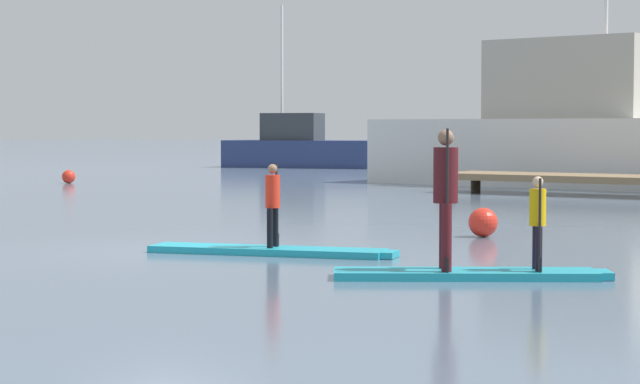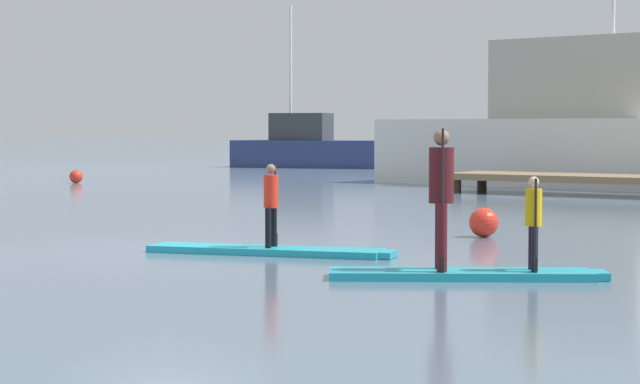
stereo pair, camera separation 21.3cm
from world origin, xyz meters
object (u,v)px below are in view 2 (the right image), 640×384
at_px(paddler_child_solo, 271,200).
at_px(motor_boat_small_navy, 311,148).
at_px(paddleboard_far, 467,274).
at_px(paddler_adult, 441,190).
at_px(mooring_buoy_mid, 484,222).
at_px(paddler_child_front, 534,218).
at_px(paddleboard_near, 270,251).
at_px(fishing_boat_white_large, 576,134).
at_px(mooring_buoy_near, 76,177).

bearing_deg(paddler_child_solo, motor_boat_small_navy, 124.07).
relative_size(paddler_child_solo, paddleboard_far, 0.39).
bearing_deg(paddler_adult, mooring_buoy_mid, 111.50).
bearing_deg(paddler_child_front, mooring_buoy_mid, 122.89).
height_order(paddler_adult, mooring_buoy_mid, paddler_adult).
bearing_deg(paddler_child_front, motor_boat_small_navy, 128.77).
distance_m(paddleboard_near, paddler_adult, 3.62).
xyz_separation_m(paddler_adult, paddler_child_front, (0.92, 0.59, -0.34)).
relative_size(paddleboard_far, paddler_adult, 1.83).
bearing_deg(fishing_boat_white_large, paddleboard_near, -78.97).
xyz_separation_m(paddleboard_near, paddler_adult, (3.32, -1.04, 1.01)).
distance_m(motor_boat_small_navy, mooring_buoy_near, 16.79).
height_order(paddler_adult, mooring_buoy_near, paddler_adult).
bearing_deg(paddler_child_solo, fishing_boat_white_large, 101.05).
relative_size(paddler_child_solo, fishing_boat_white_large, 0.09).
distance_m(paddler_child_front, mooring_buoy_mid, 5.45).
xyz_separation_m(paddleboard_far, fishing_boat_white_large, (-7.64, 21.74, 1.54)).
distance_m(paddleboard_near, mooring_buoy_near, 22.79).
xyz_separation_m(paddler_child_front, fishing_boat_white_large, (-8.31, 21.33, 0.87)).
height_order(paddler_child_solo, paddler_adult, paddler_adult).
xyz_separation_m(paddler_child_solo, mooring_buoy_mid, (1.28, 4.09, -0.52)).
xyz_separation_m(paddler_child_solo, paddler_child_front, (4.23, -0.47, -0.04)).
height_order(motor_boat_small_navy, mooring_buoy_near, motor_boat_small_navy).
xyz_separation_m(paddler_child_front, mooring_buoy_mid, (-2.95, 4.56, -0.48)).
bearing_deg(mooring_buoy_mid, paddler_adult, -68.50).
distance_m(paddler_child_solo, motor_boat_small_navy, 36.66).
bearing_deg(fishing_boat_white_large, paddleboard_far, -70.63).
relative_size(paddleboard_near, paddler_child_solo, 3.02).
xyz_separation_m(paddler_adult, mooring_buoy_mid, (-2.03, 5.15, -0.82)).
distance_m(paddler_child_front, mooring_buoy_near, 26.54).
height_order(paddleboard_near, fishing_boat_white_large, fishing_boat_white_large).
distance_m(paddler_child_front, fishing_boat_white_large, 22.90).
xyz_separation_m(paddler_adult, motor_boat_small_navy, (-23.85, 31.42, -0.19)).
bearing_deg(mooring_buoy_mid, paddleboard_near, -107.48).
height_order(paddleboard_near, paddler_child_solo, paddler_child_solo).
bearing_deg(fishing_boat_white_large, mooring_buoy_mid, -72.27).
height_order(paddler_child_solo, motor_boat_small_navy, motor_boat_small_navy).
xyz_separation_m(paddler_child_solo, paddler_adult, (3.31, -1.06, 0.30)).
bearing_deg(paddleboard_far, mooring_buoy_near, 146.01).
height_order(motor_boat_small_navy, mooring_buoy_mid, motor_boat_small_navy).
height_order(paddler_child_solo, mooring_buoy_mid, paddler_child_solo).
relative_size(paddler_child_front, fishing_boat_white_large, 0.09).
relative_size(fishing_boat_white_large, motor_boat_small_navy, 1.69).
bearing_deg(fishing_boat_white_large, mooring_buoy_near, -153.26).
distance_m(paddler_child_solo, paddler_adult, 3.49).
bearing_deg(paddleboard_far, fishing_boat_white_large, 109.37).
height_order(paddleboard_far, motor_boat_small_navy, motor_boat_small_navy).
distance_m(paddleboard_near, paddleboard_far, 3.68).
xyz_separation_m(mooring_buoy_near, mooring_buoy_mid, (19.44, -9.67, 0.03)).
height_order(paddleboard_near, motor_boat_small_navy, motor_boat_small_navy).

